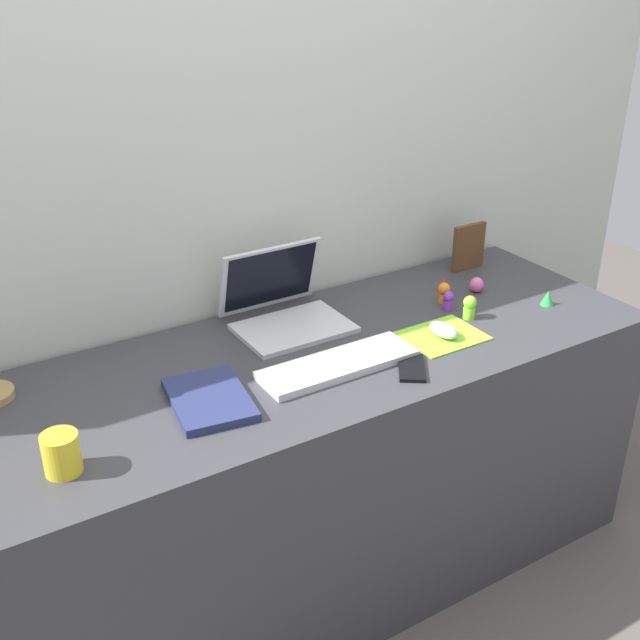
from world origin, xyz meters
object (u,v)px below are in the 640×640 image
at_px(cell_phone, 412,368).
at_px(coffee_mug, 61,454).
at_px(toy_figurine_lime, 470,307).
at_px(toy_figurine_orange, 444,292).
at_px(toy_figurine_red, 443,285).
at_px(mouse, 444,330).
at_px(laptop, 282,305).
at_px(picture_frame, 468,247).
at_px(toy_figurine_purple, 448,301).
at_px(toy_figurine_pink, 477,285).
at_px(keyboard, 338,365).
at_px(notebook_pad, 209,399).
at_px(toy_figurine_green, 548,298).

distance_m(cell_phone, coffee_mug, 0.85).
relative_size(toy_figurine_lime, toy_figurine_orange, 1.09).
bearing_deg(toy_figurine_red, mouse, -129.63).
xyz_separation_m(laptop, cell_phone, (0.14, -0.40, -0.05)).
distance_m(mouse, toy_figurine_lime, 0.15).
xyz_separation_m(laptop, toy_figurine_lime, (0.46, -0.25, -0.02)).
xyz_separation_m(picture_frame, toy_figurine_purple, (-0.25, -0.20, -0.05)).
height_order(mouse, picture_frame, picture_frame).
relative_size(cell_phone, toy_figurine_pink, 2.79).
relative_size(laptop, toy_figurine_red, 6.68).
relative_size(toy_figurine_pink, toy_figurine_orange, 0.74).
distance_m(toy_figurine_red, toy_figurine_orange, 0.08).
relative_size(keyboard, notebook_pad, 1.71).
bearing_deg(picture_frame, laptop, -177.81).
bearing_deg(cell_phone, toy_figurine_pink, 65.70).
distance_m(laptop, keyboard, 0.30).
xyz_separation_m(cell_phone, notebook_pad, (-0.49, 0.12, 0.01)).
bearing_deg(toy_figurine_purple, mouse, -133.96).
relative_size(laptop, picture_frame, 2.00).
distance_m(picture_frame, toy_figurine_lime, 0.37).
distance_m(laptop, toy_figurine_purple, 0.48).
bearing_deg(notebook_pad, toy_figurine_orange, 18.29).
xyz_separation_m(laptop, keyboard, (-0.01, -0.29, -0.04)).
relative_size(keyboard, toy_figurine_lime, 6.05).
height_order(notebook_pad, toy_figurine_purple, toy_figurine_purple).
relative_size(laptop, keyboard, 0.73).
bearing_deg(toy_figurine_red, toy_figurine_orange, -129.16).
bearing_deg(toy_figurine_pink, toy_figurine_red, 147.97).
distance_m(picture_frame, toy_figurine_red, 0.21).
relative_size(laptop, toy_figurine_pink, 6.53).
relative_size(laptop, toy_figurine_lime, 4.42).
relative_size(keyboard, toy_figurine_red, 9.12).
distance_m(toy_figurine_purple, toy_figurine_pink, 0.16).
bearing_deg(toy_figurine_purple, keyboard, -165.37).
bearing_deg(notebook_pad, toy_figurine_red, 21.63).
bearing_deg(coffee_mug, laptop, 26.85).
height_order(notebook_pad, toy_figurine_red, toy_figurine_red).
height_order(keyboard, toy_figurine_green, toy_figurine_green).
bearing_deg(toy_figurine_orange, toy_figurine_red, 50.84).
bearing_deg(notebook_pad, keyboard, 5.02).
xyz_separation_m(keyboard, picture_frame, (0.70, 0.32, 0.06)).
bearing_deg(cell_phone, toy_figurine_lime, 59.78).
xyz_separation_m(mouse, toy_figurine_pink, (0.28, 0.18, 0.00)).
bearing_deg(toy_figurine_purple, notebook_pad, -172.98).
bearing_deg(toy_figurine_purple, coffee_mug, -171.17).
xyz_separation_m(coffee_mug, toy_figurine_green, (1.41, 0.05, -0.02)).
xyz_separation_m(mouse, coffee_mug, (-1.02, -0.05, 0.02)).
xyz_separation_m(toy_figurine_lime, toy_figurine_red, (0.06, 0.18, -0.01)).
xyz_separation_m(mouse, toy_figurine_green, (0.39, -0.00, 0.00)).
bearing_deg(cell_phone, coffee_mug, -148.02).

